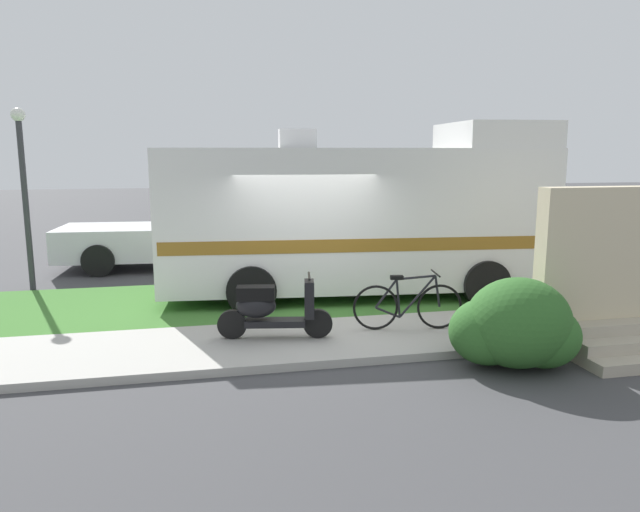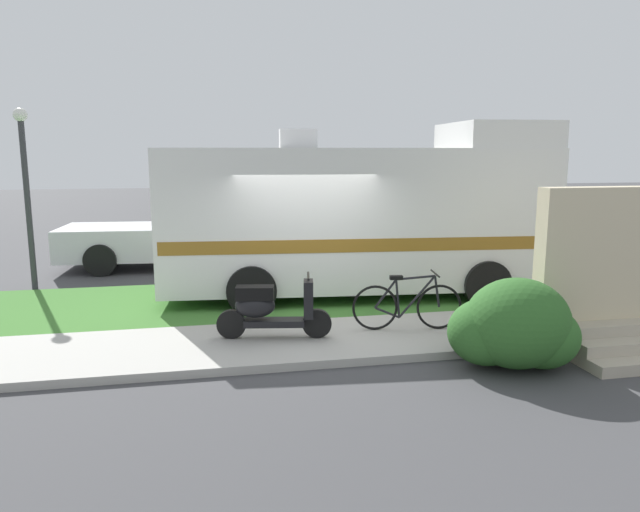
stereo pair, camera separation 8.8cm
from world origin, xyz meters
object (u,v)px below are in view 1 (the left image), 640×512
Objects in this scene: scooter at (270,309)px; pickup_truck_near at (192,229)px; motorhome_rv at (359,215)px; bottle_spare at (626,314)px; bottle_green at (602,313)px; street_lamp_post at (24,180)px; bicycle at (408,305)px.

scooter is 0.32× the size of pickup_truck_near.
bottle_spare is (3.77, -3.04, -1.42)m from motorhome_rv.
pickup_truck_near is at bearing 134.89° from bottle_green.
bottle_spare is 0.06× the size of street_lamp_post.
pickup_truck_near is 23.88× the size of bottle_green.
bicycle is at bearing -35.11° from street_lamp_post.
bottle_spare is at bearing -25.47° from street_lamp_post.
street_lamp_post is (-10.40, 4.95, 2.10)m from bottle_spare.
street_lamp_post is at bearing 154.53° from bottle_spare.
bicycle is (2.17, -0.00, -0.06)m from scooter.
bottle_spare is (5.92, -0.28, -0.36)m from scooter.
bicycle is at bearing 175.76° from bottle_spare.
pickup_truck_near reaches higher than bottle_green.
motorhome_rv is 4.71m from bottle_green.
pickup_truck_near is 9.57m from bottle_green.
scooter is 6.75m from pickup_truck_near.
motorhome_rv reaches higher than scooter.
motorhome_rv is at bearing -16.12° from street_lamp_post.
pickup_truck_near is at bearing 130.38° from motorhome_rv.
bicycle is 0.32× the size of pickup_truck_near.
bottle_green is (3.42, -0.12, -0.30)m from bicycle.
scooter is 6.70m from street_lamp_post.
bottle_green is at bearing -1.29° from scooter.
motorhome_rv reaches higher than bottle_green.
bottle_spare is at bearing -4.24° from bicycle.
bicycle is 3.43m from bottle_green.
street_lamp_post is (-10.06, 4.80, 2.11)m from bottle_green.
bicycle is at bearing -89.57° from motorhome_rv.
bottle_green is at bearing -25.49° from street_lamp_post.
scooter is at bearing -127.93° from motorhome_rv.
motorhome_rv is at bearing 90.43° from bicycle.
street_lamp_post is (-4.48, 4.67, 1.75)m from scooter.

